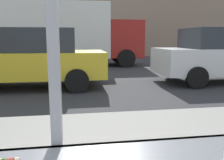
% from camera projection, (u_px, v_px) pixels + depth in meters
% --- Properties ---
extents(ground_plane, '(60.00, 60.00, 0.00)m').
position_uv_depth(ground_plane, '(73.00, 77.00, 9.01)').
color(ground_plane, '#2D2D30').
extents(sidewalk_strip, '(16.00, 2.80, 0.13)m').
position_uv_depth(sidewalk_strip, '(70.00, 156.00, 2.76)').
color(sidewalk_strip, gray).
rests_on(sidewalk_strip, ground).
extents(building_facade_far, '(28.00, 1.20, 5.21)m').
position_uv_depth(building_facade_far, '(73.00, 24.00, 18.74)').
color(building_facade_far, gray).
rests_on(building_facade_far, ground).
extents(parked_car_yellow, '(4.35, 2.03, 1.70)m').
position_uv_depth(parked_car_yellow, '(31.00, 58.00, 6.86)').
color(parked_car_yellow, gold).
rests_on(parked_car_yellow, ground).
extents(parked_car_white, '(4.29, 1.98, 1.75)m').
position_uv_depth(parked_car_white, '(221.00, 55.00, 7.76)').
color(parked_car_white, silver).
rests_on(parked_car_white, ground).
extents(box_truck, '(6.87, 2.44, 3.19)m').
position_uv_depth(box_truck, '(72.00, 33.00, 12.29)').
color(box_truck, silver).
rests_on(box_truck, ground).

